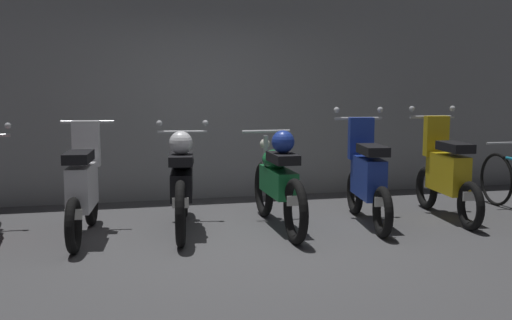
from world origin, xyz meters
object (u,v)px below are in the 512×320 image
motorbike_slot_2 (182,182)px  motorbike_slot_4 (367,177)px  motorbike_slot_1 (83,187)px  motorbike_slot_3 (278,181)px  motorbike_slot_5 (446,173)px

motorbike_slot_2 → motorbike_slot_4: 2.05m
motorbike_slot_1 → motorbike_slot_3: (2.03, -0.10, 0.00)m
motorbike_slot_3 → motorbike_slot_4: motorbike_slot_4 is taller
motorbike_slot_1 → motorbike_slot_3: motorbike_slot_1 is taller
motorbike_slot_1 → motorbike_slot_3: size_ratio=0.86×
motorbike_slot_2 → motorbike_slot_4: (2.04, -0.17, -0.00)m
motorbike_slot_1 → motorbike_slot_4: size_ratio=1.00×
motorbike_slot_1 → motorbike_slot_4: (3.06, -0.12, 0.00)m
motorbike_slot_3 → motorbike_slot_4: (1.02, -0.02, 0.00)m
motorbike_slot_1 → motorbike_slot_5: (4.07, -0.05, 0.00)m
motorbike_slot_1 → motorbike_slot_2: 1.02m
motorbike_slot_1 → motorbike_slot_2: bearing=3.0°
motorbike_slot_3 → motorbike_slot_5: motorbike_slot_5 is taller
motorbike_slot_1 → motorbike_slot_3: bearing=-2.8°
motorbike_slot_2 → motorbike_slot_5: (3.06, -0.11, -0.00)m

